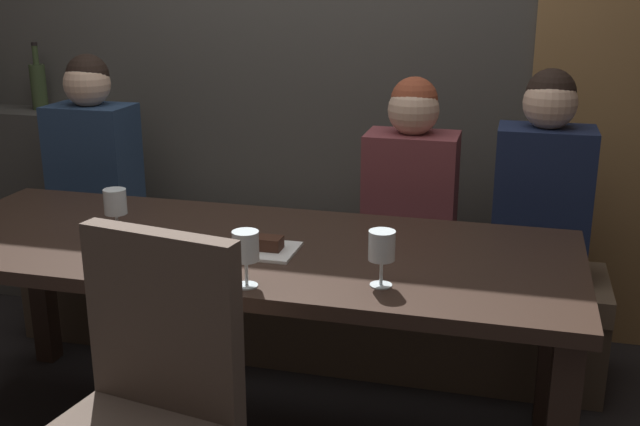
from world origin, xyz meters
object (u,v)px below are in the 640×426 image
Objects in this scene: diner_redhead at (93,153)px; wine_glass_center_back at (246,248)px; banquette_bench at (300,302)px; diner_bearded at (411,179)px; dessert_plate at (268,248)px; dining_table at (241,268)px; wine_glass_far_right at (115,203)px; chair_near_side at (141,404)px; wine_bottle_pale_label at (39,85)px; diner_far_end at (543,181)px; wine_glass_end_left at (382,247)px.

wine_glass_center_back is at bearing -43.81° from diner_redhead.
diner_bearded is (0.46, -0.00, 0.58)m from banquette_bench.
dessert_plate reaches higher than banquette_bench.
wine_glass_far_right is at bearing -174.85° from dining_table.
dining_table is 11.58× the size of dessert_plate.
chair_near_side is 1.74m from diner_redhead.
wine_glass_center_back is at bearing -106.94° from diner_bearded.
dining_table is 13.41× the size of wine_glass_center_back.
chair_near_side is 5.16× the size of dessert_plate.
dessert_plate is (0.54, -0.02, -0.10)m from wine_glass_far_right.
wine_bottle_pale_label is (-1.44, 1.07, 0.42)m from dining_table.
diner_far_end is (0.50, 0.02, 0.02)m from diner_bearded.
diner_far_end reaches higher than banquette_bench.
diner_redhead is (-0.95, 0.71, 0.18)m from dining_table.
banquette_bench is 1.06m from wine_glass_far_right.
diner_bearded reaches higher than chair_near_side.
diner_far_end reaches higher than wine_glass_end_left.
wine_glass_center_back is 0.30m from dessert_plate.
wine_bottle_pale_label is at bearing 165.62° from banquette_bench.
diner_far_end is 4.94× the size of wine_glass_center_back.
wine_glass_center_back is at bearing 68.61° from chair_near_side.
dessert_plate is (1.07, -0.77, -0.08)m from diner_redhead.
diner_redhead is at bearing -36.33° from wine_bottle_pale_label.
diner_bearded is 4.67× the size of wine_glass_end_left.
chair_near_side reaches higher than dessert_plate.
wine_glass_end_left and wine_glass_center_back have the same top height.
wine_glass_end_left is at bearing -33.04° from diner_redhead.
wine_glass_far_right is at bearing -120.05° from banquette_bench.
dessert_plate is (-0.03, 0.28, -0.10)m from wine_glass_center_back.
dessert_plate is at bearing -35.98° from wine_bottle_pale_label.
diner_bearded is at bearing 73.06° from wine_glass_center_back.
wine_bottle_pale_label reaches higher than chair_near_side.
diner_bearded reaches higher than banquette_bench.
diner_redhead is 4.29× the size of dessert_plate.
wine_glass_center_back is at bearing -127.83° from diner_far_end.
dining_table is 13.41× the size of wine_glass_far_right.
dessert_plate is at bearing -27.58° from dining_table.
diner_redhead reaches higher than dessert_plate.
chair_near_side is 5.98× the size of wine_glass_far_right.
banquette_bench is 3.27× the size of diner_bearded.
dining_table is at bearing -143.55° from diner_far_end.
dining_table is 0.16m from dessert_plate.
wine_bottle_pale_label is at bearing 132.46° from wine_glass_far_right.
dessert_plate is at bearing -35.82° from diner_redhead.
diner_bearded is at bearing 93.13° from wine_glass_end_left.
wine_glass_far_right is (-0.89, -0.74, 0.05)m from diner_bearded.
wine_glass_center_back is 0.86× the size of dessert_plate.
wine_bottle_pale_label is at bearing 144.02° from dessert_plate.
diner_redhead is at bearing 123.55° from chair_near_side.
wine_bottle_pale_label is 1.72× the size of dessert_plate.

